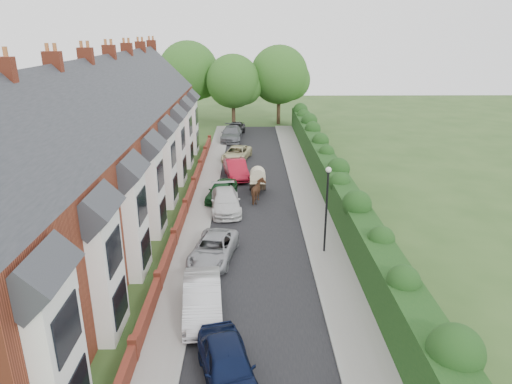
% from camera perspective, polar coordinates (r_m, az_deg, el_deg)
% --- Properties ---
extents(ground, '(140.00, 140.00, 0.00)m').
position_cam_1_polar(ground, '(23.02, 1.46, -12.21)').
color(ground, '#2D4C1E').
rests_on(ground, ground).
extents(road, '(6.00, 58.00, 0.02)m').
position_cam_1_polar(road, '(32.86, -0.11, -2.01)').
color(road, black).
rests_on(road, ground).
extents(pavement_hedge_side, '(2.20, 58.00, 0.12)m').
position_cam_1_polar(pavement_hedge_side, '(33.13, 7.00, -1.88)').
color(pavement_hedge_side, gray).
rests_on(pavement_hedge_side, ground).
extents(pavement_house_side, '(1.70, 58.00, 0.12)m').
position_cam_1_polar(pavement_house_side, '(33.02, -6.81, -1.95)').
color(pavement_house_side, gray).
rests_on(pavement_house_side, ground).
extents(kerb_hedge_side, '(0.18, 58.00, 0.13)m').
position_cam_1_polar(kerb_hedge_side, '(33.01, 5.19, -1.89)').
color(kerb_hedge_side, gray).
rests_on(kerb_hedge_side, ground).
extents(kerb_house_side, '(0.18, 58.00, 0.13)m').
position_cam_1_polar(kerb_house_side, '(32.95, -5.43, -1.94)').
color(kerb_house_side, gray).
rests_on(kerb_house_side, ground).
extents(hedge, '(2.10, 58.00, 2.85)m').
position_cam_1_polar(hedge, '(32.89, 10.22, 0.65)').
color(hedge, black).
rests_on(hedge, ground).
extents(terrace_row, '(9.05, 40.50, 11.50)m').
position_cam_1_polar(terrace_row, '(32.10, -19.01, 4.75)').
color(terrace_row, brown).
rests_on(terrace_row, ground).
extents(garden_wall_row, '(0.35, 40.35, 1.10)m').
position_cam_1_polar(garden_wall_row, '(32.08, -8.80, -1.94)').
color(garden_wall_row, brown).
rests_on(garden_wall_row, ground).
extents(lamppost, '(0.32, 0.32, 5.16)m').
position_cam_1_polar(lamppost, '(25.49, 8.85, -0.90)').
color(lamppost, black).
rests_on(lamppost, ground).
extents(tree_far_left, '(7.14, 6.80, 9.29)m').
position_cam_1_polar(tree_far_left, '(59.97, -2.55, 13.51)').
color(tree_far_left, '#332316').
rests_on(tree_far_left, ground).
extents(tree_far_right, '(7.98, 7.60, 10.31)m').
position_cam_1_polar(tree_far_right, '(62.02, 3.27, 14.26)').
color(tree_far_right, '#332316').
rests_on(tree_far_right, ground).
extents(tree_far_back, '(8.40, 8.00, 10.82)m').
position_cam_1_polar(tree_far_back, '(63.32, -8.03, 14.49)').
color(tree_far_back, '#332316').
rests_on(tree_far_back, ground).
extents(car_navy, '(2.87, 4.79, 1.53)m').
position_cam_1_polar(car_navy, '(17.56, -3.56, -20.85)').
color(car_navy, black).
rests_on(car_navy, ground).
extents(car_silver_a, '(2.14, 4.92, 1.57)m').
position_cam_1_polar(car_silver_a, '(21.09, -6.71, -13.11)').
color(car_silver_a, '#B6B6BB').
rests_on(car_silver_a, ground).
extents(car_silver_b, '(2.91, 5.00, 1.31)m').
position_cam_1_polar(car_silver_b, '(25.63, -5.34, -7.08)').
color(car_silver_b, '#9B9DA2').
rests_on(car_silver_b, ground).
extents(car_white, '(2.61, 5.20, 1.45)m').
position_cam_1_polar(car_white, '(32.27, -3.87, -1.11)').
color(car_white, silver).
rests_on(car_white, ground).
extents(car_green, '(2.60, 4.48, 1.43)m').
position_cam_1_polar(car_green, '(34.37, -4.32, 0.19)').
color(car_green, '#113A19').
rests_on(car_green, ground).
extents(car_red, '(2.47, 4.94, 1.56)m').
position_cam_1_polar(car_red, '(39.42, -2.51, 2.89)').
color(car_red, maroon).
rests_on(car_red, ground).
extents(car_beige, '(3.21, 5.16, 1.33)m').
position_cam_1_polar(car_beige, '(44.84, -2.43, 4.82)').
color(car_beige, beige).
rests_on(car_beige, ground).
extents(car_grey, '(2.42, 5.57, 1.60)m').
position_cam_1_polar(car_grey, '(52.96, -3.09, 7.28)').
color(car_grey, slate).
rests_on(car_grey, ground).
extents(car_black, '(2.78, 4.98, 1.60)m').
position_cam_1_polar(car_black, '(55.73, -2.65, 7.91)').
color(car_black, black).
rests_on(car_black, ground).
extents(horse, '(1.26, 2.14, 1.70)m').
position_cam_1_polar(horse, '(33.68, 0.28, 0.07)').
color(horse, '#55331F').
rests_on(horse, ground).
extents(horse_cart, '(1.28, 2.82, 2.03)m').
position_cam_1_polar(horse_cart, '(35.63, 0.22, 1.72)').
color(horse_cart, black).
rests_on(horse_cart, ground).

